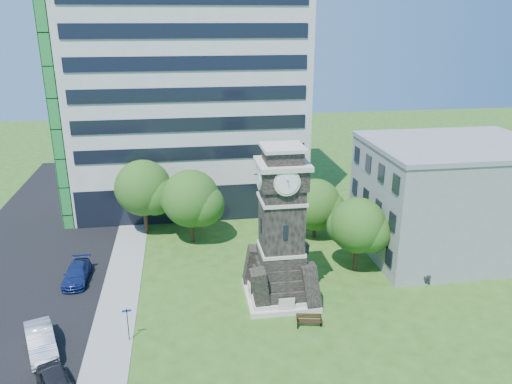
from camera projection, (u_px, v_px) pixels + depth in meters
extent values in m
plane|color=#2C5618|center=(246.00, 314.00, 36.90)|extent=(160.00, 160.00, 0.00)
cube|color=gray|center=(121.00, 290.00, 40.21)|extent=(3.00, 70.00, 0.06)
cube|color=black|center=(9.00, 298.00, 39.00)|extent=(14.00, 80.00, 0.02)
cube|color=beige|center=(280.00, 295.00, 39.13)|extent=(5.40, 5.40, 0.40)
cube|color=beige|center=(280.00, 291.00, 39.01)|extent=(4.80, 4.80, 0.30)
cube|color=black|center=(282.00, 212.00, 36.82)|extent=(3.00, 3.00, 6.40)
cube|color=beige|center=(281.00, 249.00, 37.81)|extent=(3.25, 3.25, 0.25)
cube|color=beige|center=(282.00, 199.00, 36.49)|extent=(3.25, 3.25, 0.25)
cube|color=black|center=(286.00, 233.00, 35.73)|extent=(0.35, 0.08, 1.10)
cube|color=black|center=(282.00, 176.00, 35.90)|extent=(3.30, 3.30, 1.60)
cube|color=beige|center=(282.00, 164.00, 35.60)|extent=(3.70, 3.70, 0.35)
cylinder|color=white|center=(287.00, 183.00, 34.25)|extent=(1.56, 0.06, 1.56)
cylinder|color=white|center=(258.00, 177.00, 35.65)|extent=(0.06, 1.56, 1.56)
cube|color=black|center=(283.00, 156.00, 35.41)|extent=(2.60, 2.60, 0.90)
cube|color=beige|center=(283.00, 147.00, 35.21)|extent=(3.00, 3.00, 0.25)
cube|color=silver|center=(188.00, 81.00, 56.13)|extent=(25.00, 15.00, 28.00)
cube|color=black|center=(195.00, 203.00, 53.36)|extent=(24.50, 0.80, 4.00)
cube|color=gray|center=(450.00, 200.00, 45.57)|extent=(15.00, 12.00, 10.00)
cube|color=gray|center=(458.00, 145.00, 43.85)|extent=(15.20, 12.20, 0.40)
imported|color=#BABCC2|center=(41.00, 341.00, 32.59)|extent=(3.19, 5.04, 1.57)
imported|color=navy|center=(77.00, 274.00, 41.39)|extent=(1.94, 4.65, 1.34)
imported|color=#505055|center=(435.00, 267.00, 42.45)|extent=(5.19, 3.75, 1.31)
cube|color=black|center=(298.00, 323.00, 35.24)|extent=(0.06, 0.45, 0.70)
cube|color=black|center=(321.00, 321.00, 35.48)|extent=(0.06, 0.45, 0.70)
cube|color=#361C12|center=(309.00, 321.00, 35.33)|extent=(1.80, 0.48, 0.04)
cube|color=#361C12|center=(309.00, 316.00, 35.44)|extent=(1.80, 0.04, 0.40)
cylinder|color=black|center=(128.00, 325.00, 33.49)|extent=(0.06, 0.06, 2.49)
cube|color=#0D1294|center=(127.00, 311.00, 33.13)|extent=(0.60, 0.04, 0.15)
cylinder|color=#332114|center=(146.00, 220.00, 50.46)|extent=(0.40, 0.40, 2.83)
sphere|color=#2F641E|center=(143.00, 188.00, 49.32)|extent=(5.58, 5.58, 5.58)
sphere|color=#2F641E|center=(155.00, 194.00, 49.14)|extent=(4.18, 4.18, 4.18)
sphere|color=#2F641E|center=(134.00, 189.00, 49.94)|extent=(3.90, 3.90, 3.90)
cylinder|color=#332114|center=(192.00, 229.00, 48.46)|extent=(0.34, 0.34, 2.62)
sphere|color=#376B1F|center=(191.00, 198.00, 47.41)|extent=(5.53, 5.53, 5.53)
sphere|color=#376B1F|center=(203.00, 205.00, 47.22)|extent=(4.15, 4.15, 4.15)
sphere|color=#376B1F|center=(181.00, 199.00, 48.01)|extent=(3.87, 3.87, 3.87)
cylinder|color=#332114|center=(314.00, 227.00, 49.69)|extent=(0.35, 0.35, 2.01)
sphere|color=#2C5D1B|center=(315.00, 204.00, 48.88)|extent=(5.11, 5.11, 5.11)
sphere|color=#2C5D1B|center=(327.00, 209.00, 48.67)|extent=(3.83, 3.83, 3.83)
sphere|color=#2C5D1B|center=(305.00, 205.00, 49.42)|extent=(3.57, 3.57, 3.57)
cylinder|color=#332114|center=(355.00, 257.00, 42.96)|extent=(0.34, 0.34, 2.46)
sphere|color=#2D621D|center=(358.00, 225.00, 41.96)|extent=(4.73, 4.73, 4.73)
sphere|color=#2D621D|center=(370.00, 232.00, 41.82)|extent=(3.55, 3.55, 3.55)
sphere|color=#2D621D|center=(346.00, 226.00, 42.49)|extent=(3.31, 3.31, 3.31)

